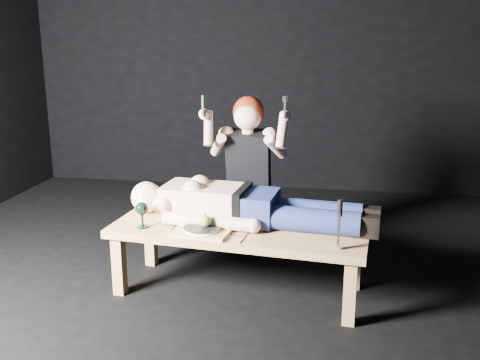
{
  "coord_description": "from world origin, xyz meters",
  "views": [
    {
      "loc": [
        0.78,
        -3.4,
        1.65
      ],
      "look_at": [
        0.21,
        -0.06,
        0.75
      ],
      "focal_mm": 40.94,
      "sensor_mm": 36.0,
      "label": 1
    }
  ],
  "objects_px": {
    "kneeling_woman": "(250,175)",
    "carving_knife": "(339,225)",
    "serving_tray": "(202,231)",
    "table": "(239,259)",
    "lying_man": "(251,202)",
    "goblet": "(142,215)"
  },
  "relations": [
    {
      "from": "kneeling_woman",
      "to": "carving_knife",
      "type": "xyz_separation_m",
      "value": [
        0.65,
        -0.92,
        -0.04
      ]
    },
    {
      "from": "kneeling_woman",
      "to": "carving_knife",
      "type": "distance_m",
      "value": 1.13
    },
    {
      "from": "kneeling_woman",
      "to": "serving_tray",
      "type": "height_order",
      "value": "kneeling_woman"
    },
    {
      "from": "table",
      "to": "lying_man",
      "type": "height_order",
      "value": "lying_man"
    },
    {
      "from": "table",
      "to": "goblet",
      "type": "distance_m",
      "value": 0.69
    },
    {
      "from": "serving_tray",
      "to": "carving_knife",
      "type": "height_order",
      "value": "carving_knife"
    },
    {
      "from": "table",
      "to": "carving_knife",
      "type": "height_order",
      "value": "carving_knife"
    },
    {
      "from": "table",
      "to": "serving_tray",
      "type": "distance_m",
      "value": 0.35
    },
    {
      "from": "serving_tray",
      "to": "goblet",
      "type": "xyz_separation_m",
      "value": [
        -0.4,
        0.03,
        0.07
      ]
    },
    {
      "from": "kneeling_woman",
      "to": "goblet",
      "type": "xyz_separation_m",
      "value": [
        -0.58,
        -0.75,
        -0.1
      ]
    },
    {
      "from": "lying_man",
      "to": "carving_knife",
      "type": "height_order",
      "value": "carving_knife"
    },
    {
      "from": "lying_man",
      "to": "goblet",
      "type": "relative_size",
      "value": 10.09
    },
    {
      "from": "table",
      "to": "carving_knife",
      "type": "relative_size",
      "value": 5.51
    },
    {
      "from": "kneeling_woman",
      "to": "carving_knife",
      "type": "height_order",
      "value": "kneeling_woman"
    },
    {
      "from": "lying_man",
      "to": "kneeling_woman",
      "type": "distance_m",
      "value": 0.54
    },
    {
      "from": "kneeling_woman",
      "to": "goblet",
      "type": "distance_m",
      "value": 0.96
    },
    {
      "from": "kneeling_woman",
      "to": "serving_tray",
      "type": "bearing_deg",
      "value": -103.39
    },
    {
      "from": "carving_knife",
      "to": "table",
      "type": "bearing_deg",
      "value": 161.88
    },
    {
      "from": "table",
      "to": "serving_tray",
      "type": "xyz_separation_m",
      "value": [
        -0.21,
        -0.15,
        0.24
      ]
    },
    {
      "from": "goblet",
      "to": "carving_knife",
      "type": "height_order",
      "value": "carving_knife"
    },
    {
      "from": "lying_man",
      "to": "goblet",
      "type": "bearing_deg",
      "value": -155.37
    },
    {
      "from": "lying_man",
      "to": "serving_tray",
      "type": "xyz_separation_m",
      "value": [
        -0.27,
        -0.26,
        -0.13
      ]
    }
  ]
}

